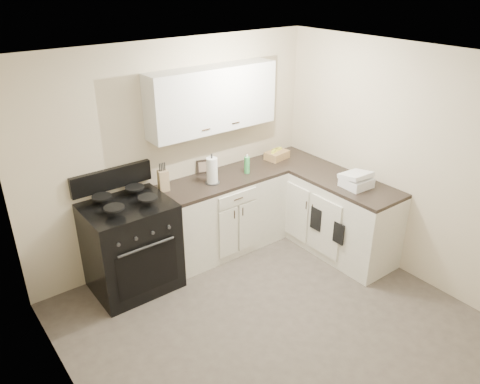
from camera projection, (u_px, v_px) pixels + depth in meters
floor at (277, 328)px, 4.52m from camera, size 3.60×3.60×0.00m
ceiling at (289, 65)px, 3.43m from camera, size 3.60×3.60×0.00m
wall_back at (175, 154)px, 5.26m from camera, size 3.60×0.00×3.60m
wall_right at (409, 165)px, 4.96m from camera, size 0.00×3.60×3.60m
wall_left at (72, 296)px, 2.99m from camera, size 0.00×3.60×3.60m
base_cabinets_back at (222, 215)px, 5.63m from camera, size 1.55×0.60×0.90m
base_cabinets_right at (324, 210)px, 5.75m from camera, size 0.60×1.90×0.90m
countertop_back at (222, 180)px, 5.42m from camera, size 1.55×0.60×0.04m
countertop_right at (327, 175)px, 5.54m from camera, size 0.60×1.90×0.04m
upper_cabinets at (213, 99)px, 5.13m from camera, size 1.55×0.30×0.70m
stove at (131, 248)px, 4.95m from camera, size 0.87×0.74×1.05m
knife_block at (163, 181)px, 5.07m from camera, size 0.12×0.11×0.23m
paper_towel at (212, 171)px, 5.23m from camera, size 0.14×0.14×0.30m
soap_bottle at (247, 165)px, 5.52m from camera, size 0.09×0.09×0.20m
picture_frame at (202, 167)px, 5.51m from camera, size 0.14×0.08×0.16m
wicker_basket at (277, 155)px, 5.95m from camera, size 0.32×0.24×0.10m
countertop_grill at (356, 182)px, 5.18m from camera, size 0.31×0.29×0.11m
oven_mitt_near at (339, 233)px, 5.19m from camera, size 0.02×0.14×0.25m
oven_mitt_far at (316, 219)px, 5.43m from camera, size 0.02×0.16×0.28m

